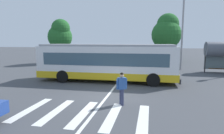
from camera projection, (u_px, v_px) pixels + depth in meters
The scene contains 13 objects.
ground_plane at pixel (107, 97), 11.10m from camera, with size 160.00×160.00×0.00m, color #424449.
city_transit_bus at pixel (107, 62), 15.19m from camera, with size 11.38×2.83×3.06m.
pedestrian_crossing_street at pixel (122, 87), 9.54m from camera, with size 0.52×0.42×1.72m.
parked_car_charcoal at pixel (80, 59), 26.00m from camera, with size 1.97×4.55×1.35m.
parked_car_white at pixel (99, 60), 25.06m from camera, with size 2.28×4.67×1.35m.
parked_car_silver at pixel (117, 60), 24.67m from camera, with size 2.16×4.63×1.35m.
parked_car_red at pixel (137, 60), 24.41m from camera, with size 2.20×4.64×1.35m.
parked_car_black at pixel (158, 61), 23.25m from camera, with size 2.02×4.58×1.35m.
twin_arm_street_lamp at pixel (183, 16), 20.63m from camera, with size 4.22×0.32×10.03m.
background_tree_left at pixel (60, 34), 27.32m from camera, with size 3.57×3.57×6.52m.
background_tree_right at pixel (167, 32), 30.01m from camera, with size 4.75×4.75×7.80m.
crosswalk_painted_stripes at pixel (83, 113), 8.51m from camera, with size 5.92×3.23×0.01m.
lane_center_line at pixel (114, 88), 13.03m from camera, with size 0.16×24.00×0.01m, color silver.
Camera 1 is at (2.53, -10.44, 3.32)m, focal length 29.55 mm.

